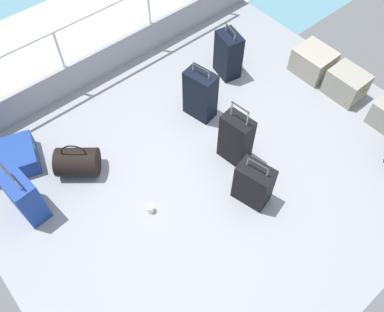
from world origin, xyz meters
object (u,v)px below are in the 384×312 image
Objects in this scene: cargo_crate_1 at (346,84)px; paper_cup at (150,209)px; duffel_bag at (77,162)px; suitcase_3 at (24,196)px; suitcase_1 at (200,95)px; suitcase_4 at (253,184)px; suitcase_5 at (236,139)px; suitcase_2 at (228,55)px; suitcase_0 at (7,160)px; cargo_crate_0 at (313,62)px.

cargo_crate_1 is 3.11m from paper_cup.
duffel_bag is 5.88× the size of paper_cup.
duffel_bag is at bearing 99.34° from suitcase_3.
suitcase_4 is (1.34, -0.39, -0.07)m from suitcase_1.
suitcase_5 is at bearing 155.58° from suitcase_4.
suitcase_2 is (-1.34, -0.93, 0.14)m from cargo_crate_1.
cargo_crate_1 reaches higher than paper_cup.
paper_cup is at bearing 30.19° from suitcase_0.
suitcase_1 is (0.85, 2.30, 0.23)m from suitcase_0.
duffel_bag is at bearing -162.45° from paper_cup.
suitcase_4 reaches higher than cargo_crate_1.
cargo_crate_0 is 5.44× the size of paper_cup.
paper_cup is (-0.28, -3.09, -0.14)m from cargo_crate_1.
suitcase_4 is (1.47, 1.98, -0.03)m from suitcase_3.
suitcase_4 reaches higher than cargo_crate_0.
suitcase_2 is 2.43m from paper_cup.
suitcase_2 is at bearing -145.38° from cargo_crate_1.
suitcase_1 is 0.88× the size of suitcase_5.
suitcase_1 is 1.17× the size of suitcase_4.
cargo_crate_1 is 0.88× the size of duffel_bag.
suitcase_1 reaches higher than suitcase_0.
cargo_crate_0 is at bearing 179.27° from cargo_crate_1.
suitcase_3 reaches higher than cargo_crate_0.
cargo_crate_0 is 0.67× the size of suitcase_3.
suitcase_1 is at bearing 163.55° from suitcase_4.
suitcase_5 is at bearing -96.57° from cargo_crate_1.
paper_cup is at bearing -84.53° from cargo_crate_0.
suitcase_3 is at bearing -80.66° from duffel_bag.
suitcase_2 is (-0.33, 0.80, -0.02)m from suitcase_1.
cargo_crate_0 reaches higher than paper_cup.
suitcase_3 is (-1.14, -4.09, 0.12)m from cargo_crate_1.
cargo_crate_1 is at bearing 74.37° from suitcase_3.
suitcase_1 is 8.02× the size of paper_cup.
suitcase_2 reaches higher than duffel_bag.
suitcase_4 is at bearing 58.53° from paper_cup.
suitcase_0 is at bearing -149.81° from paper_cup.
cargo_crate_0 is 0.67× the size of suitcase_0.
paper_cup is (0.98, 0.31, -0.12)m from duffel_bag.
suitcase_5 reaches higher than cargo_crate_1.
cargo_crate_0 is at bearing 82.08° from suitcase_3.
suitcase_5 reaches higher than paper_cup.
cargo_crate_0 is 4.14m from suitcase_3.
duffel_bag is (0.08, -2.48, -0.16)m from suitcase_2.
cargo_crate_1 is 0.76× the size of suitcase_4.
suitcase_3 is at bearing -93.19° from suitcase_1.
duffel_bag is 1.04m from paper_cup.
suitcase_5 is (0.80, -0.15, 0.00)m from suitcase_1.
suitcase_1 is at bearing 69.66° from suitcase_0.
suitcase_2 is at bearing 116.11° from paper_cup.
paper_cup is at bearing -63.89° from suitcase_2.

